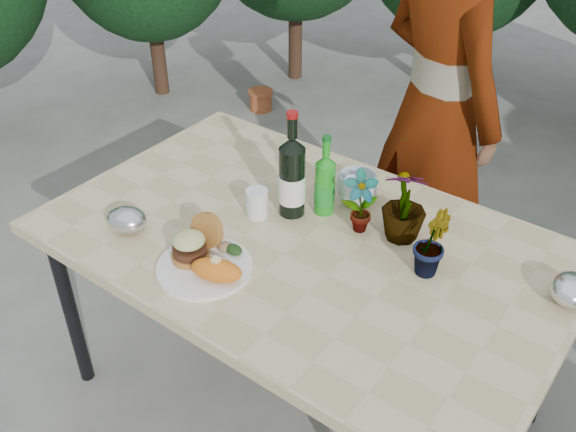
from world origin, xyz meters
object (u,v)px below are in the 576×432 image
Objects in this scene: patio_table at (303,253)px; person at (436,109)px; dinner_plate at (205,268)px; wine_bottle at (292,178)px.

person is (0.01, 0.85, 0.17)m from patio_table.
person is at bearing 89.16° from patio_table.
dinner_plate is 0.16× the size of person.
wine_bottle is at bearing 85.64° from dinner_plate.
person is at bearing 82.34° from dinner_plate.
person is (0.12, 0.76, -0.02)m from wine_bottle.
person reaches higher than dinner_plate.
dinner_plate reaches higher than patio_table.
patio_table is 0.93× the size of person.
person reaches higher than patio_table.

